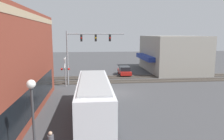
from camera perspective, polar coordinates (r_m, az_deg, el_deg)
The scene contains 9 objects.
ground_plane at distance 25.55m, azimuth 1.29°, elevation -5.95°, with size 120.00×120.00×0.00m, color #424244.
shop_building at distance 41.85m, azimuth 15.29°, elevation 4.17°, with size 13.51×10.17×6.43m.
city_bus at distance 17.85m, azimuth -4.78°, elevation -7.01°, with size 10.85×2.59×3.11m.
traffic_signal_gantry at distance 29.30m, azimuth -7.20°, elevation 6.52°, with size 0.42×7.64×7.19m.
crossing_signal at distance 28.71m, azimuth -12.11°, elevation 0.23°, with size 1.41×1.18×3.81m.
streetlamp at distance 11.46m, azimuth -19.92°, elevation -11.49°, with size 0.44×0.44×4.62m.
rail_track_near at distance 31.33m, azimuth -0.05°, elevation -3.02°, with size 2.60×60.00×0.15m.
rail_track_far at distance 34.45m, azimuth -0.58°, elevation -1.89°, with size 2.60×60.00×0.15m.
parked_car_red at distance 36.33m, azimuth 3.25°, elevation -0.27°, with size 4.26×1.82×1.48m.
Camera 1 is at (-24.45, 3.05, 6.72)m, focal length 35.00 mm.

